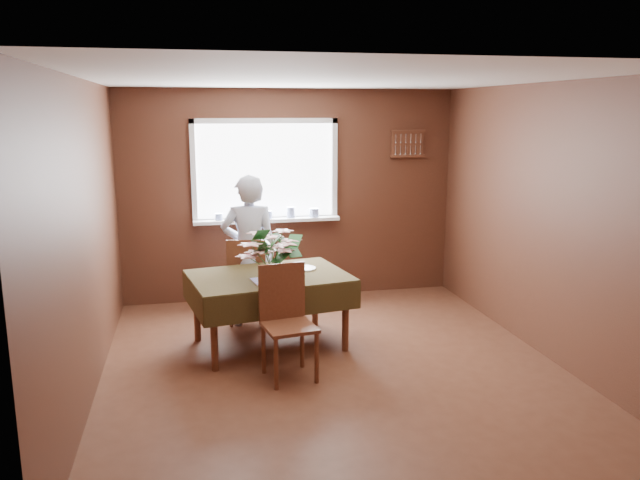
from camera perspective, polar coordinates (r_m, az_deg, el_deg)
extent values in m
plane|color=#512B1C|center=(5.67, 1.18, -11.56)|extent=(4.50, 4.50, 0.00)
plane|color=white|center=(5.22, 1.30, 14.54)|extent=(4.50, 4.50, 0.00)
plane|color=brown|center=(7.49, -2.71, 4.09)|extent=(4.00, 0.00, 4.00)
plane|color=brown|center=(3.22, 10.46, -6.45)|extent=(4.00, 0.00, 4.00)
plane|color=brown|center=(5.23, -20.62, 0.02)|extent=(0.00, 4.50, 4.50)
plane|color=brown|center=(6.08, 19.93, 1.61)|extent=(0.00, 4.50, 4.50)
cube|color=white|center=(7.39, -5.02, 6.31)|extent=(1.60, 0.01, 1.10)
cube|color=white|center=(7.35, -5.09, 10.80)|extent=(1.72, 0.06, 0.06)
cube|color=white|center=(7.46, -4.93, 1.86)|extent=(1.72, 0.06, 0.06)
cube|color=white|center=(7.33, -11.50, 6.07)|extent=(0.06, 0.06, 1.22)
cube|color=white|center=(7.53, 1.32, 6.44)|extent=(0.06, 0.06, 1.22)
cube|color=white|center=(7.39, -4.86, 1.84)|extent=(1.72, 0.20, 0.04)
cylinder|color=white|center=(7.31, -9.24, 2.10)|extent=(0.09, 0.09, 0.08)
cylinder|color=white|center=(7.33, -7.04, 2.33)|extent=(0.11, 0.11, 0.12)
cylinder|color=white|center=(7.36, -4.85, 2.32)|extent=(0.12, 0.12, 0.09)
cylinder|color=white|center=(7.39, -2.69, 2.54)|extent=(0.10, 0.10, 0.13)
cylinder|color=white|center=(7.44, -0.54, 2.52)|extent=(0.11, 0.11, 0.10)
cube|color=brown|center=(7.77, 8.01, 8.72)|extent=(0.40, 0.03, 0.30)
cube|color=brown|center=(7.75, 8.08, 9.82)|extent=(0.44, 0.04, 0.03)
cube|color=brown|center=(7.77, 8.02, 7.61)|extent=(0.44, 0.04, 0.03)
cylinder|color=brown|center=(5.57, -9.65, -8.54)|extent=(0.07, 0.07, 0.66)
cylinder|color=brown|center=(5.94, 2.34, -7.08)|extent=(0.07, 0.07, 0.66)
cylinder|color=brown|center=(6.30, -11.20, -6.18)|extent=(0.07, 0.07, 0.66)
cylinder|color=brown|center=(6.63, -0.46, -5.05)|extent=(0.07, 0.07, 0.66)
cube|color=brown|center=(5.97, -4.70, -3.47)|extent=(1.54, 1.16, 0.04)
cube|color=black|center=(5.97, -4.70, -3.24)|extent=(1.61, 1.23, 0.01)
cube|color=black|center=(5.55, -3.15, -5.82)|extent=(1.44, 0.26, 0.26)
cube|color=black|center=(6.46, -5.99, -3.34)|extent=(1.44, 0.26, 0.26)
cube|color=black|center=(5.84, -11.56, -5.16)|extent=(0.18, 0.98, 0.26)
cube|color=black|center=(6.25, 1.74, -3.80)|extent=(0.18, 0.98, 0.26)
cube|color=#4C6CD7|center=(5.75, -4.01, -3.71)|extent=(0.47, 0.38, 0.01)
cylinder|color=brown|center=(6.95, -4.91, -5.26)|extent=(0.04, 0.04, 0.43)
cylinder|color=brown|center=(6.99, -7.75, -5.24)|extent=(0.04, 0.04, 0.43)
cylinder|color=brown|center=(6.63, -5.16, -6.14)|extent=(0.04, 0.04, 0.43)
cylinder|color=brown|center=(6.67, -8.14, -6.10)|extent=(0.04, 0.04, 0.43)
cube|color=brown|center=(6.74, -6.53, -3.80)|extent=(0.48, 0.48, 0.03)
cube|color=brown|center=(6.50, -6.77, -2.08)|extent=(0.40, 0.11, 0.48)
cylinder|color=brown|center=(5.18, -4.04, -11.26)|extent=(0.04, 0.04, 0.44)
cylinder|color=brown|center=(5.29, -0.31, -10.73)|extent=(0.04, 0.04, 0.44)
cylinder|color=brown|center=(5.50, -5.18, -9.90)|extent=(0.04, 0.04, 0.44)
cylinder|color=brown|center=(5.60, -1.65, -9.44)|extent=(0.04, 0.04, 0.44)
cube|color=brown|center=(5.31, -2.82, -7.95)|extent=(0.48, 0.48, 0.03)
cube|color=brown|center=(5.40, -3.51, -4.69)|extent=(0.41, 0.10, 0.49)
imported|color=white|center=(6.57, -6.46, -1.00)|extent=(0.62, 0.43, 1.61)
cylinder|color=white|center=(5.75, -4.34, -3.08)|extent=(0.10, 0.10, 0.13)
cylinder|color=#33662D|center=(5.73, -4.35, -2.09)|extent=(0.06, 0.06, 0.09)
cylinder|color=white|center=(6.16, -1.46, -2.60)|extent=(0.30, 0.30, 0.01)
cube|color=silver|center=(5.86, -2.50, -3.33)|extent=(0.07, 0.23, 0.00)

